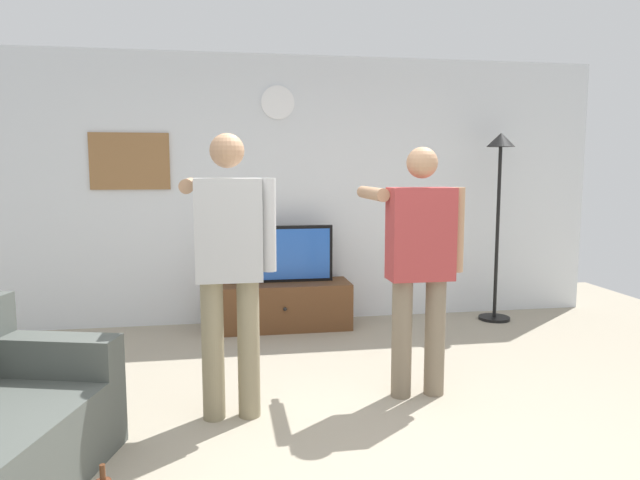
{
  "coord_description": "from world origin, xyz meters",
  "views": [
    {
      "loc": [
        -0.77,
        -2.98,
        1.58
      ],
      "look_at": [
        -0.06,
        1.2,
        1.05
      ],
      "focal_mm": 32.48,
      "sensor_mm": 36.0,
      "label": 1
    }
  ],
  "objects_px": {
    "television": "(281,254)",
    "framed_picture": "(130,161)",
    "person_standing_nearer_lamp": "(229,260)",
    "person_standing_nearer_couch": "(419,257)",
    "wall_clock": "(278,102)",
    "floor_lamp": "(499,187)",
    "tv_stand": "(282,305)"
  },
  "relations": [
    {
      "from": "television",
      "to": "framed_picture",
      "type": "relative_size",
      "value": 1.35
    },
    {
      "from": "tv_stand",
      "to": "person_standing_nearer_lamp",
      "type": "height_order",
      "value": "person_standing_nearer_lamp"
    },
    {
      "from": "television",
      "to": "floor_lamp",
      "type": "bearing_deg",
      "value": -2.53
    },
    {
      "from": "television",
      "to": "floor_lamp",
      "type": "height_order",
      "value": "floor_lamp"
    },
    {
      "from": "person_standing_nearer_couch",
      "to": "wall_clock",
      "type": "bearing_deg",
      "value": 109.36
    },
    {
      "from": "person_standing_nearer_lamp",
      "to": "person_standing_nearer_couch",
      "type": "xyz_separation_m",
      "value": [
        1.29,
        0.15,
        -0.04
      ]
    },
    {
      "from": "floor_lamp",
      "to": "person_standing_nearer_lamp",
      "type": "relative_size",
      "value": 1.08
    },
    {
      "from": "framed_picture",
      "to": "person_standing_nearer_couch",
      "type": "bearing_deg",
      "value": -44.38
    },
    {
      "from": "framed_picture",
      "to": "person_standing_nearer_lamp",
      "type": "xyz_separation_m",
      "value": [
        0.91,
        -2.29,
        -0.63
      ]
    },
    {
      "from": "floor_lamp",
      "to": "person_standing_nearer_couch",
      "type": "xyz_separation_m",
      "value": [
        -1.47,
        -1.8,
        -0.4
      ]
    },
    {
      "from": "television",
      "to": "tv_stand",
      "type": "bearing_deg",
      "value": -90.0
    },
    {
      "from": "person_standing_nearer_couch",
      "to": "person_standing_nearer_lamp",
      "type": "bearing_deg",
      "value": -173.47
    },
    {
      "from": "tv_stand",
      "to": "wall_clock",
      "type": "distance_m",
      "value": 2.02
    },
    {
      "from": "framed_picture",
      "to": "person_standing_nearer_lamp",
      "type": "distance_m",
      "value": 2.54
    },
    {
      "from": "wall_clock",
      "to": "tv_stand",
      "type": "bearing_deg",
      "value": -90.0
    },
    {
      "from": "person_standing_nearer_lamp",
      "to": "tv_stand",
      "type": "bearing_deg",
      "value": 75.04
    },
    {
      "from": "television",
      "to": "floor_lamp",
      "type": "distance_m",
      "value": 2.32
    },
    {
      "from": "television",
      "to": "person_standing_nearer_couch",
      "type": "relative_size",
      "value": 0.59
    },
    {
      "from": "tv_stand",
      "to": "television",
      "type": "distance_m",
      "value": 0.51
    },
    {
      "from": "framed_picture",
      "to": "floor_lamp",
      "type": "xyz_separation_m",
      "value": [
        3.67,
        -0.35,
        -0.26
      ]
    },
    {
      "from": "wall_clock",
      "to": "framed_picture",
      "type": "height_order",
      "value": "wall_clock"
    },
    {
      "from": "person_standing_nearer_lamp",
      "to": "person_standing_nearer_couch",
      "type": "bearing_deg",
      "value": 6.53
    },
    {
      "from": "television",
      "to": "framed_picture",
      "type": "xyz_separation_m",
      "value": [
        -1.44,
        0.25,
        0.91
      ]
    },
    {
      "from": "tv_stand",
      "to": "television",
      "type": "bearing_deg",
      "value": 90.0
    },
    {
      "from": "wall_clock",
      "to": "person_standing_nearer_lamp",
      "type": "xyz_separation_m",
      "value": [
        -0.53,
        -2.29,
        -1.21
      ]
    },
    {
      "from": "wall_clock",
      "to": "framed_picture",
      "type": "distance_m",
      "value": 1.55
    },
    {
      "from": "tv_stand",
      "to": "framed_picture",
      "type": "height_order",
      "value": "framed_picture"
    },
    {
      "from": "framed_picture",
      "to": "person_standing_nearer_couch",
      "type": "height_order",
      "value": "framed_picture"
    },
    {
      "from": "framed_picture",
      "to": "person_standing_nearer_lamp",
      "type": "relative_size",
      "value": 0.42
    },
    {
      "from": "tv_stand",
      "to": "framed_picture",
      "type": "xyz_separation_m",
      "value": [
        -1.44,
        0.3,
        1.42
      ]
    },
    {
      "from": "tv_stand",
      "to": "floor_lamp",
      "type": "relative_size",
      "value": 0.69
    },
    {
      "from": "wall_clock",
      "to": "framed_picture",
      "type": "xyz_separation_m",
      "value": [
        -1.44,
        0.0,
        -0.58
      ]
    }
  ]
}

